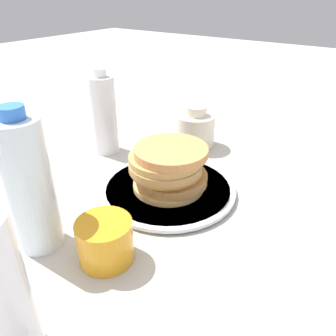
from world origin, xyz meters
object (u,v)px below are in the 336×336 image
Objects in this scene: water_bottle_mid at (30,186)px; plate at (168,189)px; pancake_stack at (168,167)px; cream_jug at (195,129)px; water_bottle_far at (104,115)px; juice_glass at (105,241)px.

plate is at bearing 71.39° from water_bottle_mid.
pancake_stack is 1.44× the size of cream_jug.
plate is 1.33× the size of water_bottle_far.
plate is at bearing -15.62° from water_bottle_far.
water_bottle_mid is 1.13× the size of water_bottle_far.
plate is at bearing -72.29° from cream_jug.
cream_jug is 0.52× the size of water_bottle_far.
water_bottle_mid is at bearing -108.80° from pancake_stack.
juice_glass is 0.37m from water_bottle_far.
plate is 3.22× the size of juice_glass.
water_bottle_far is (-0.15, 0.30, -0.01)m from water_bottle_mid.
water_bottle_mid is at bearing -162.32° from juice_glass.
plate is 0.25m from water_bottle_far.
juice_glass is at bearing -45.68° from water_bottle_far.
cream_jug is at bearing 107.71° from plate.
water_bottle_far is (-0.23, 0.06, 0.04)m from pancake_stack.
water_bottle_far is at bearing 164.40° from pancake_stack.
water_bottle_mid is at bearing -91.35° from cream_jug.
water_bottle_far reaches higher than pancake_stack.
juice_glass is (0.03, -0.20, 0.03)m from plate.
water_bottle_mid is 0.34m from water_bottle_far.
juice_glass is at bearing -82.02° from pancake_stack.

